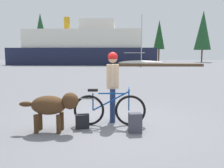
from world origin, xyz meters
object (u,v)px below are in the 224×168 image
Objects in this scene: person_cyclist at (113,79)px; dog at (53,105)px; handbag_pannier at (82,121)px; bicycle at (109,109)px; backpack at (135,123)px; sailboat_moored at (141,63)px; ferry_boat at (85,48)px.

person_cyclist is 1.33× the size of dog.
handbag_pannier is at bearing 21.26° from dog.
bicycle is 4.01× the size of backpack.
dog is 33.77m from sailboat_moored.
ferry_boat reaches higher than backpack.
dog is at bearing -158.41° from bicycle.
sailboat_moored is (9.95, -5.20, -2.50)m from ferry_boat.
dog is at bearing -82.65° from ferry_boat.
ferry_boat is at bearing 98.30° from handbag_pannier.
sailboat_moored is (3.13, 33.43, 0.27)m from backpack.
ferry_boat is at bearing 97.35° from dog.
person_cyclist is 1.67m from dog.
person_cyclist is 38.28m from ferry_boat.
backpack is 0.02× the size of ferry_boat.
handbag_pannier is at bearing 167.74° from backpack.
person_cyclist reaches higher than bicycle.
dog is 0.17× the size of sailboat_moored.
handbag_pannier is 38.87m from ferry_boat.
handbag_pannier is (-0.62, -0.25, -0.24)m from bicycle.
ferry_boat is (-6.83, 38.62, 2.78)m from backpack.
person_cyclist is at bearing 42.58° from handbag_pannier.
backpack is at bearing -95.34° from sailboat_moored.
ferry_boat is (-5.60, 38.36, 2.83)m from handbag_pannier.
person_cyclist is 1.37m from backpack.
backpack is at bearing -79.97° from ferry_boat.
bicycle is 38.70m from ferry_boat.
dog is 1.89m from backpack.
ferry_boat is at bearing 99.28° from bicycle.
ferry_boat is 3.16× the size of sailboat_moored.
person_cyclist is 4.08× the size of backpack.
handbag_pannier is 33.45m from sailboat_moored.
backpack reaches higher than handbag_pannier.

